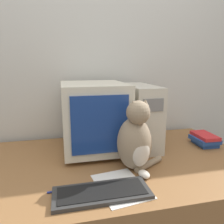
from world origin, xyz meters
The scene contains 9 objects.
wall_back centered at (0.00, 1.03, 1.25)m, with size 7.00×0.05×2.50m.
desk centered at (0.00, 0.48, 0.37)m, with size 1.79×0.97×0.73m.
crt_monitor centered at (-0.03, 0.68, 0.96)m, with size 0.40×0.49×0.44m.
computer_tower centered at (0.29, 0.70, 0.94)m, with size 0.18×0.46×0.42m.
keyboard centered at (-0.07, 0.15, 0.74)m, with size 0.42×0.17×0.02m.
cat centered at (0.15, 0.35, 0.90)m, with size 0.29×0.26×0.39m.
book_stack centered at (0.75, 0.58, 0.77)m, with size 0.15×0.20×0.08m.
pen centered at (-0.24, 0.22, 0.74)m, with size 0.14×0.02×0.01m.
paper_sheet centered at (0.03, 0.20, 0.73)m, with size 0.25×0.32×0.00m.
Camera 1 is at (-0.23, -0.69, 1.29)m, focal length 35.00 mm.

